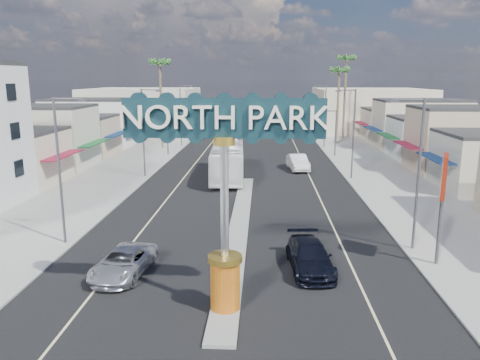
# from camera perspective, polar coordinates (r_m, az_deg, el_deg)

# --- Properties ---
(ground) EXTENTS (160.00, 160.00, 0.00)m
(ground) POSITION_cam_1_polar(r_m,az_deg,el_deg) (48.02, 0.86, 0.24)
(ground) COLOR gray
(ground) RESTS_ON ground
(road) EXTENTS (20.00, 120.00, 0.01)m
(road) POSITION_cam_1_polar(r_m,az_deg,el_deg) (48.02, 0.86, 0.25)
(road) COLOR black
(road) RESTS_ON ground
(median_island) EXTENTS (1.30, 30.00, 0.16)m
(median_island) POSITION_cam_1_polar(r_m,az_deg,el_deg) (32.54, -0.11, -5.56)
(median_island) COLOR gray
(median_island) RESTS_ON ground
(sidewalk_left) EXTENTS (8.00, 120.00, 0.12)m
(sidewalk_left) POSITION_cam_1_polar(r_m,az_deg,el_deg) (50.45, -15.24, 0.47)
(sidewalk_left) COLOR gray
(sidewalk_left) RESTS_ON ground
(sidewalk_right) EXTENTS (8.00, 120.00, 0.12)m
(sidewalk_right) POSITION_cam_1_polar(r_m,az_deg,el_deg) (49.56, 17.26, 0.13)
(sidewalk_right) COLOR gray
(sidewalk_right) RESTS_ON ground
(storefront_row_left) EXTENTS (12.00, 42.00, 6.00)m
(storefront_row_left) POSITION_cam_1_polar(r_m,az_deg,el_deg) (65.53, -20.28, 5.41)
(storefront_row_left) COLOR beige
(storefront_row_left) RESTS_ON ground
(storefront_row_right) EXTENTS (12.00, 42.00, 6.00)m
(storefront_row_right) POSITION_cam_1_polar(r_m,az_deg,el_deg) (64.37, 23.27, 5.06)
(storefront_row_right) COLOR #B7B29E
(storefront_row_right) RESTS_ON ground
(backdrop_far_left) EXTENTS (20.00, 20.00, 8.00)m
(backdrop_far_left) POSITION_cam_1_polar(r_m,az_deg,el_deg) (95.09, -11.68, 8.47)
(backdrop_far_left) COLOR #B7B29E
(backdrop_far_left) RESTS_ON ground
(backdrop_far_right) EXTENTS (20.00, 20.00, 8.00)m
(backdrop_far_right) POSITION_cam_1_polar(r_m,az_deg,el_deg) (94.35, 15.47, 8.25)
(backdrop_far_right) COLOR beige
(backdrop_far_right) RESTS_ON ground
(gateway_sign) EXTENTS (8.20, 1.50, 9.15)m
(gateway_sign) POSITION_cam_1_polar(r_m,az_deg,el_deg) (19.42, -1.92, -0.06)
(gateway_sign) COLOR #B0390D
(gateway_sign) RESTS_ON median_island
(traffic_signal_left) EXTENTS (5.09, 0.45, 6.00)m
(traffic_signal_left) POSITION_cam_1_polar(r_m,az_deg,el_deg) (62.13, -7.23, 6.91)
(traffic_signal_left) COLOR #47474C
(traffic_signal_left) RESTS_ON ground
(traffic_signal_right) EXTENTS (5.09, 0.45, 6.00)m
(traffic_signal_right) POSITION_cam_1_polar(r_m,az_deg,el_deg) (61.66, 9.95, 6.79)
(traffic_signal_right) COLOR #47474C
(traffic_signal_right) RESTS_ON ground
(streetlight_l_near) EXTENTS (2.03, 0.22, 9.00)m
(streetlight_l_near) POSITION_cam_1_polar(r_m,az_deg,el_deg) (29.90, -20.93, 1.86)
(streetlight_l_near) COLOR #47474C
(streetlight_l_near) RESTS_ON ground
(streetlight_l_mid) EXTENTS (2.03, 0.22, 9.00)m
(streetlight_l_mid) POSITION_cam_1_polar(r_m,az_deg,el_deg) (48.69, -11.56, 6.21)
(streetlight_l_mid) COLOR #47474C
(streetlight_l_mid) RESTS_ON ground
(streetlight_l_far) EXTENTS (2.03, 0.22, 9.00)m
(streetlight_l_far) POSITION_cam_1_polar(r_m,az_deg,el_deg) (70.14, -7.13, 8.18)
(streetlight_l_far) COLOR #47474C
(streetlight_l_far) RESTS_ON ground
(streetlight_r_near) EXTENTS (2.03, 0.22, 9.00)m
(streetlight_r_near) POSITION_cam_1_polar(r_m,az_deg,el_deg) (28.78, 20.69, 1.49)
(streetlight_r_near) COLOR #47474C
(streetlight_r_near) RESTS_ON ground
(streetlight_r_mid) EXTENTS (2.03, 0.22, 9.00)m
(streetlight_r_mid) POSITION_cam_1_polar(r_m,az_deg,el_deg) (48.01, 13.50, 6.03)
(streetlight_r_mid) COLOR #47474C
(streetlight_r_mid) RESTS_ON ground
(streetlight_r_far) EXTENTS (2.03, 0.22, 9.00)m
(streetlight_r_far) POSITION_cam_1_polar(r_m,az_deg,el_deg) (69.66, 10.21, 8.06)
(streetlight_r_far) COLOR #47474C
(streetlight_r_far) RESTS_ON ground
(palm_left_far) EXTENTS (2.60, 2.60, 13.10)m
(palm_left_far) POSITION_cam_1_polar(r_m,az_deg,el_deg) (68.50, -9.75, 13.39)
(palm_left_far) COLOR brown
(palm_left_far) RESTS_ON ground
(palm_right_mid) EXTENTS (2.60, 2.60, 12.10)m
(palm_right_mid) POSITION_cam_1_polar(r_m,az_deg,el_deg) (73.80, 12.00, 12.52)
(palm_right_mid) COLOR brown
(palm_right_mid) RESTS_ON ground
(palm_right_far) EXTENTS (2.60, 2.60, 14.10)m
(palm_right_far) POSITION_cam_1_polar(r_m,az_deg,el_deg) (80.08, 12.83, 13.73)
(palm_right_far) COLOR brown
(palm_right_far) RESTS_ON ground
(suv_left) EXTENTS (2.89, 5.24, 1.39)m
(suv_left) POSITION_cam_1_polar(r_m,az_deg,el_deg) (25.46, -13.98, -9.70)
(suv_left) COLOR silver
(suv_left) RESTS_ON ground
(suv_right) EXTENTS (2.54, 5.38, 1.52)m
(suv_right) POSITION_cam_1_polar(r_m,az_deg,el_deg) (25.56, 8.51, -9.22)
(suv_right) COLOR black
(suv_right) RESTS_ON ground
(car_parked_right) EXTENTS (2.50, 5.45, 1.73)m
(car_parked_right) POSITION_cam_1_polar(r_m,az_deg,el_deg) (52.52, 7.05, 2.17)
(car_parked_right) COLOR silver
(car_parked_right) RESTS_ON ground
(city_bus) EXTENTS (3.76, 13.41, 3.70)m
(city_bus) POSITION_cam_1_polar(r_m,az_deg,el_deg) (48.03, -1.51, 2.49)
(city_bus) COLOR white
(city_bus) RESTS_ON ground
(bank_pylon_sign) EXTENTS (0.90, 1.84, 6.03)m
(bank_pylon_sign) POSITION_cam_1_polar(r_m,az_deg,el_deg) (26.94, 23.57, -0.28)
(bank_pylon_sign) COLOR #47474C
(bank_pylon_sign) RESTS_ON sidewalk_right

